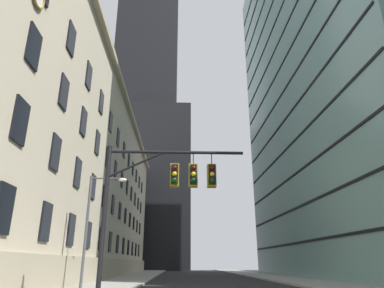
{
  "coord_description": "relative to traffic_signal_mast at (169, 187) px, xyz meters",
  "views": [
    {
      "loc": [
        -3.28,
        -12.41,
        1.74
      ],
      "look_at": [
        -1.79,
        24.18,
        14.57
      ],
      "focal_mm": 31.83,
      "sensor_mm": 36.0,
      "label": 1
    }
  ],
  "objects": [
    {
      "name": "dark_skyscraper",
      "position": [
        -10.08,
        82.91,
        56.96
      ],
      "size": [
        27.24,
        27.24,
        205.12
      ],
      "color": "black",
      "rests_on": "ground"
    },
    {
      "name": "street_lamppost",
      "position": [
        -5.16,
        8.14,
        -0.42
      ],
      "size": [
        2.52,
        0.32,
        7.22
      ],
      "color": "#47474C",
      "rests_on": "sidewalk_left"
    },
    {
      "name": "traffic_signal_mast",
      "position": [
        0.0,
        0.0,
        0.0
      ],
      "size": [
        6.28,
        0.63,
        6.62
      ],
      "color": "black",
      "rests_on": "sidewalk_left"
    },
    {
      "name": "glass_office_midrise",
      "position": [
        23.2,
        26.32,
        23.67
      ],
      "size": [
        17.07,
        44.04,
        57.16
      ],
      "color": "gray",
      "rests_on": "ground"
    },
    {
      "name": "station_building",
      "position": [
        -15.32,
        28.1,
        7.1
      ],
      "size": [
        16.74,
        73.15,
        24.07
      ],
      "color": "#BCAF93",
      "rests_on": "ground"
    }
  ]
}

